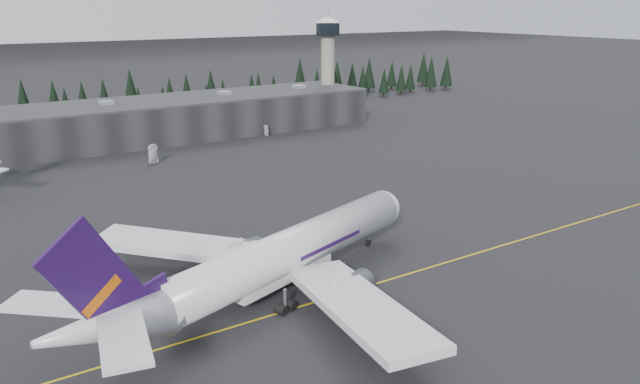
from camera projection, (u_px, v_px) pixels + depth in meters
ground at (387, 274)px, 102.42m from camera, size 1400.00×1400.00×0.00m
taxiline at (395, 278)px, 100.82m from camera, size 400.00×0.40×0.02m
terminal at (140, 121)px, 200.37m from camera, size 160.00×30.00×12.60m
control_tower at (328, 56)px, 237.39m from camera, size 10.00×10.00×37.70m
treeline at (108, 103)px, 229.56m from camera, size 360.00×20.00×15.00m
jet_main at (266, 262)px, 92.19m from camera, size 69.07×62.22×20.87m
gse_vehicle_a at (153, 161)px, 172.21m from camera, size 3.65×6.07×1.58m
gse_vehicle_b at (267, 134)px, 208.44m from camera, size 4.07×2.34×1.30m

